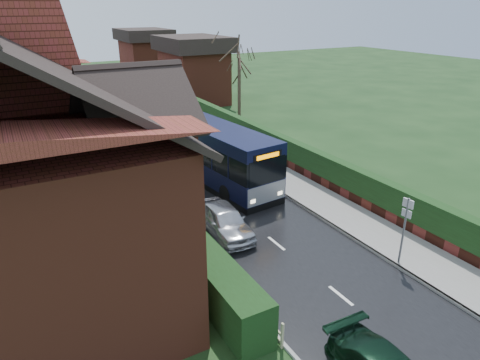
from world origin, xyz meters
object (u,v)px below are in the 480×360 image
bus (209,151)px  bus_stop_sign (405,222)px  car_silver (224,220)px  brick_house (23,161)px

bus → bus_stop_sign: 12.08m
bus → car_silver: bearing=-116.4°
brick_house → bus_stop_sign: size_ratio=5.10×
car_silver → bus_stop_sign: size_ratio=1.35×
brick_house → car_silver: bearing=-7.2°
brick_house → car_silver: brick_house is taller
bus → car_silver: 6.80m
bus → bus_stop_sign: bearing=-85.0°
brick_house → bus: (9.54, 5.42, -2.78)m
car_silver → brick_house: bearing=176.0°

